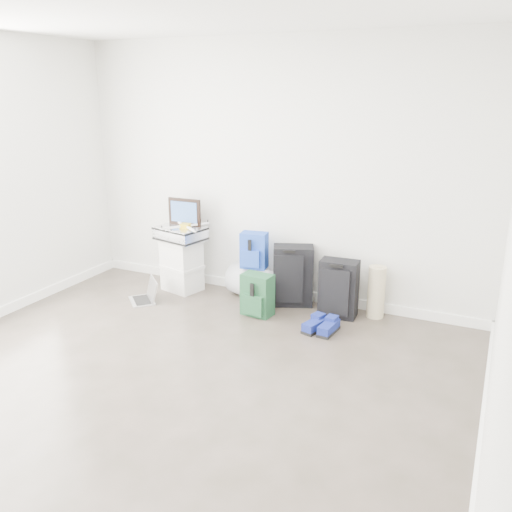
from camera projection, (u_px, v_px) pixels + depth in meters
The scene contains 14 objects.
ground at pixel (136, 410), 3.85m from camera, with size 5.00×5.00×0.00m, color #373228.
room_envelope at pixel (120, 167), 3.36m from camera, with size 4.52×5.02×2.71m.
boxes_stack at pixel (182, 265), 6.06m from camera, with size 0.48×0.42×0.59m.
briefcase at pixel (180, 233), 5.95m from camera, with size 0.50×0.37×0.14m, color #B2B2B7.
painting at pixel (184, 212), 5.97m from camera, with size 0.40×0.03×0.30m.
drone at pixel (185, 226), 5.88m from camera, with size 0.46×0.46×0.05m.
duffel_bag at pixel (255, 283), 5.84m from camera, with size 0.36×0.36×0.58m, color gray.
blue_backpack at pixel (254, 251), 5.70m from camera, with size 0.30×0.24×0.38m.
large_suitcase at pixel (293, 276), 5.64m from camera, with size 0.47×0.39×0.64m.
green_backpack at pixel (257, 296), 5.40m from camera, with size 0.32×0.25×0.43m.
carry_on at pixel (338, 289), 5.35m from camera, with size 0.38×0.26×0.58m.
shoes at pixel (322, 327), 5.07m from camera, with size 0.30×0.32×0.10m.
rolled_rug at pixel (376, 292), 5.35m from camera, with size 0.17×0.17×0.52m, color tan.
laptop at pixel (146, 296), 5.80m from camera, with size 0.41×0.41×0.24m.
Camera 1 is at (2.19, -2.68, 2.19)m, focal length 38.00 mm.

